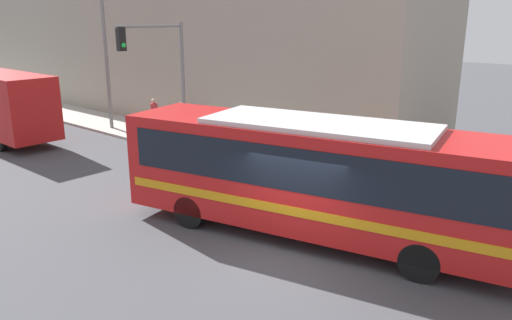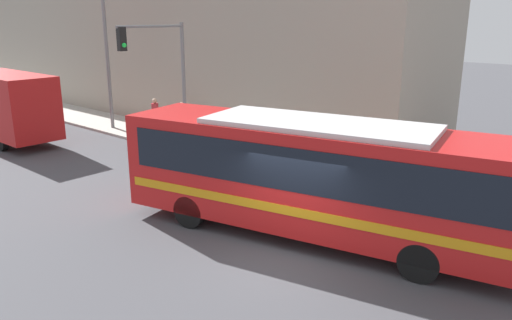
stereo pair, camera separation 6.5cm
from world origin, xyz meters
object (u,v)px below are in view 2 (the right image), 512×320
Objects in this scene: pedestrian_near_corner at (155,116)px; parking_meter at (203,131)px; delivery_truck at (1,104)px; traffic_light_pole at (163,65)px; street_lamp at (98,32)px; city_bus at (316,172)px; pedestrian_mid_block at (182,118)px; fire_hydrant at (261,157)px.

parking_meter is at bearing -99.35° from pedestrian_near_corner.
traffic_light_pole is (3.53, -7.92, 2.08)m from delivery_truck.
traffic_light_pole is at bearing -119.88° from pedestrian_near_corner.
street_lamp reaches higher than parking_meter.
parking_meter is (4.49, -9.25, -0.69)m from delivery_truck.
delivery_truck is (-0.79, 17.64, -0.07)m from city_bus.
city_bus is 1.34× the size of street_lamp.
parking_meter is at bearing -116.76° from pedestrian_mid_block.
parking_meter is at bearing -64.09° from delivery_truck.
fire_hydrant is at bearing -90.00° from parking_meter.
fire_hydrant is 0.41× the size of pedestrian_near_corner.
traffic_light_pole is (2.75, 9.71, 2.01)m from city_bus.
street_lamp is (4.35, -1.92, 3.25)m from delivery_truck.
fire_hydrant is 0.14× the size of traffic_light_pole.
delivery_truck is at bearing 79.93° from city_bus.
street_lamp is at bearing 114.81° from pedestrian_mid_block.
city_bus is 6.87× the size of pedestrian_mid_block.
parking_meter is (0.96, -1.32, -2.76)m from traffic_light_pole.
pedestrian_mid_block is (6.18, -5.89, -0.82)m from delivery_truck.
traffic_light_pole reaches higher than fire_hydrant.
pedestrian_mid_block is at bearing 63.24° from parking_meter.
pedestrian_mid_block is (5.40, 11.75, -0.89)m from city_bus.
delivery_truck reaches higher than fire_hydrant.
city_bus is 2.04× the size of traffic_light_pole.
street_lamp is at bearing 64.59° from city_bus.
delivery_truck is at bearing 156.15° from street_lamp.
pedestrian_near_corner is at bearing -75.16° from street_lamp.
traffic_light_pole reaches higher than pedestrian_near_corner.
city_bus is 12.96m from pedestrian_mid_block.
city_bus is 17.65m from delivery_truck.
city_bus is 7.88× the size of parking_meter.
delivery_truck is at bearing 115.91° from parking_meter.
pedestrian_mid_block is at bearing -39.67° from pedestrian_near_corner.
traffic_light_pole is at bearing -142.47° from pedestrian_mid_block.
traffic_light_pole is 3.86× the size of parking_meter.
pedestrian_near_corner is (4.39, 12.58, -0.77)m from city_bus.
parking_meter is 8.32m from street_lamp.
delivery_truck reaches higher than parking_meter.
city_bus is at bearing -87.44° from delivery_truck.
traffic_light_pole reaches higher than delivery_truck.
parking_meter is 0.17× the size of street_lamp.
street_lamp is at bearing 82.24° from traffic_light_pole.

